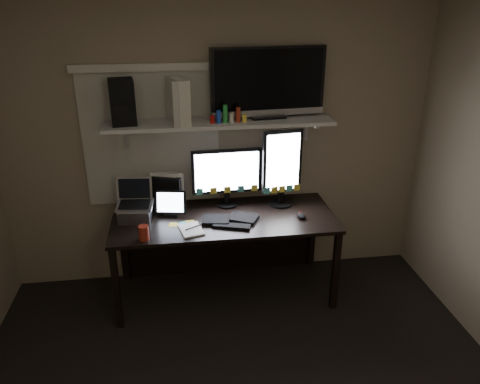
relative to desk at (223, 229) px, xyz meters
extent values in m
plane|color=#82725D|center=(0.00, 0.25, 0.70)|extent=(3.60, 0.00, 3.60)
cube|color=beige|center=(-0.55, 0.24, 0.75)|extent=(1.10, 0.02, 1.10)
cube|color=black|center=(0.00, -0.12, 0.16)|extent=(1.80, 0.75, 0.03)
cube|color=black|center=(0.00, 0.23, -0.20)|extent=(1.80, 0.02, 0.70)
cube|color=black|center=(-0.86, -0.46, -0.20)|extent=(0.05, 0.05, 0.70)
cube|color=black|center=(0.86, -0.46, -0.20)|extent=(0.05, 0.05, 0.70)
cube|color=black|center=(-0.86, 0.21, -0.20)|extent=(0.05, 0.05, 0.70)
cube|color=black|center=(0.86, 0.21, -0.20)|extent=(0.05, 0.05, 0.70)
cube|color=#BABAB5|center=(0.00, 0.08, 0.91)|extent=(1.80, 0.35, 0.03)
cube|color=black|center=(0.05, 0.10, 0.43)|extent=(0.59, 0.08, 0.51)
cube|color=black|center=(0.51, 0.04, 0.51)|extent=(0.34, 0.11, 0.67)
cube|color=black|center=(0.04, -0.20, 0.19)|extent=(0.48, 0.30, 0.03)
ellipsoid|color=black|center=(0.62, -0.22, 0.20)|extent=(0.08, 0.11, 0.04)
cube|color=white|center=(-0.28, -0.32, 0.18)|extent=(0.21, 0.25, 0.01)
cube|color=black|center=(-0.43, -0.04, 0.29)|extent=(0.27, 0.15, 0.22)
cube|color=black|center=(-0.44, 0.11, 0.33)|extent=(0.27, 0.18, 0.31)
cube|color=#B5B4B9|center=(-0.70, -0.08, 0.34)|extent=(0.31, 0.26, 0.32)
cylinder|color=maroon|center=(-0.62, -0.41, 0.23)|extent=(0.09, 0.09, 0.11)
cube|color=black|center=(0.39, 0.12, 1.20)|extent=(0.93, 0.25, 0.55)
cube|color=beige|center=(-0.32, 0.05, 1.10)|extent=(0.18, 0.30, 0.34)
cube|color=black|center=(-0.74, 0.09, 1.10)|extent=(0.21, 0.25, 0.34)
camera|label=1|loc=(-0.35, -3.52, 1.87)|focal=35.00mm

